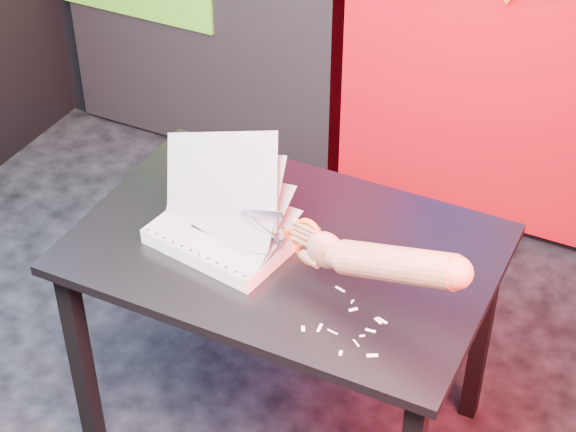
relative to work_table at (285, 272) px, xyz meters
The scene contains 6 objects.
room 0.78m from the work_table, 142.66° to the right, with size 3.01×3.01×2.71m.
work_table is the anchor object (origin of this frame).
printout_stack 0.21m from the work_table, 159.50° to the right, with size 0.43×0.32×0.35m.
scissors 0.28m from the work_table, 46.37° to the right, with size 0.25×0.05×0.14m.
hand_forearm 0.47m from the work_table, 24.10° to the right, with size 0.48×0.14×0.20m.
paper_clippings 0.37m from the work_table, 35.23° to the right, with size 0.21×0.22×0.00m.
Camera 1 is at (1.19, -1.59, 2.41)m, focal length 60.00 mm.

